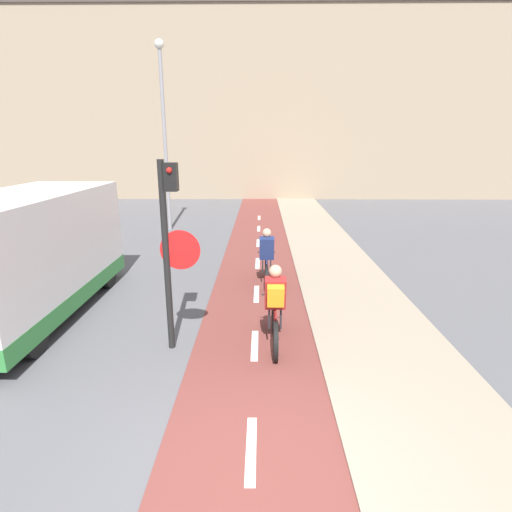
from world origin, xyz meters
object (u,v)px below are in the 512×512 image
(cyclist_far, at_px, (267,260))
(van, at_px, (28,258))
(street_lamp_far, at_px, (164,119))
(cyclist_near, at_px, (275,309))
(traffic_light_pole, at_px, (170,237))

(cyclist_far, height_order, van, van)
(van, bearing_deg, street_lamp_far, 83.85)
(street_lamp_far, bearing_deg, van, -96.15)
(street_lamp_far, relative_size, cyclist_near, 4.20)
(street_lamp_far, relative_size, van, 1.38)
(van, bearing_deg, cyclist_far, 21.19)
(street_lamp_far, xyz_separation_m, van, (-0.92, -8.56, -3.11))
(traffic_light_pole, bearing_deg, cyclist_far, 63.37)
(traffic_light_pole, distance_m, van, 3.59)
(street_lamp_far, height_order, cyclist_far, street_lamp_far)
(street_lamp_far, xyz_separation_m, cyclist_near, (4.04, -9.85, -3.64))
(traffic_light_pole, xyz_separation_m, cyclist_near, (1.73, 0.07, -1.29))
(cyclist_near, xyz_separation_m, cyclist_far, (-0.11, 3.17, -0.05))
(cyclist_far, xyz_separation_m, van, (-4.86, -1.88, 0.58))
(traffic_light_pole, xyz_separation_m, cyclist_far, (1.62, 3.24, -1.34))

